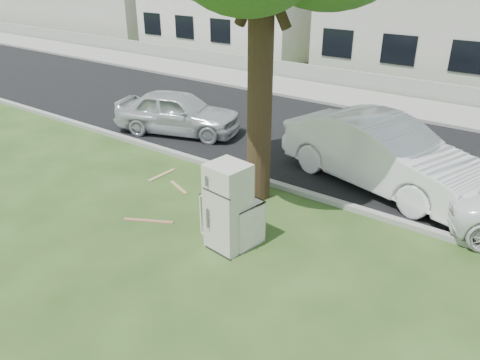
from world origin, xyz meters
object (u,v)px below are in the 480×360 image
Objects in this scene: car_left at (178,112)px; cabinet at (232,218)px; fridge at (228,207)px; car_center at (382,153)px.

cabinet is at bearing -146.33° from car_left.
fridge is 6.70m from car_left.
car_center is 6.50m from car_left.
car_center is at bearing 80.59° from fridge.
fridge is 1.52× the size of cabinet.
fridge is 0.43× the size of car_left.
fridge is at bearing -57.38° from cabinet.
fridge reaches higher than cabinet.
car_center is at bearing 78.83° from cabinet.
car_left is (-5.08, 3.91, 0.23)m from cabinet.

